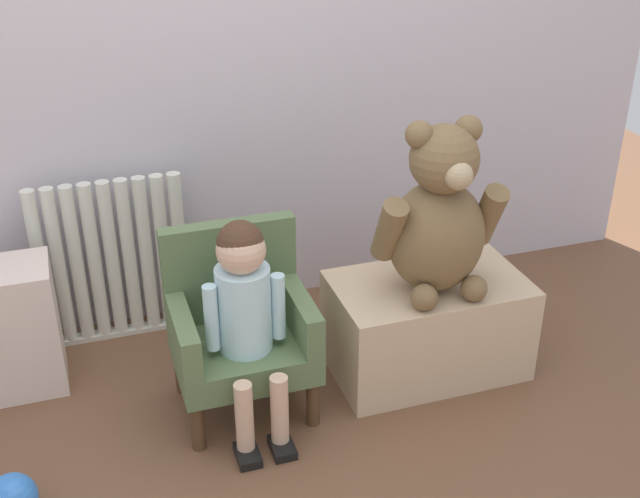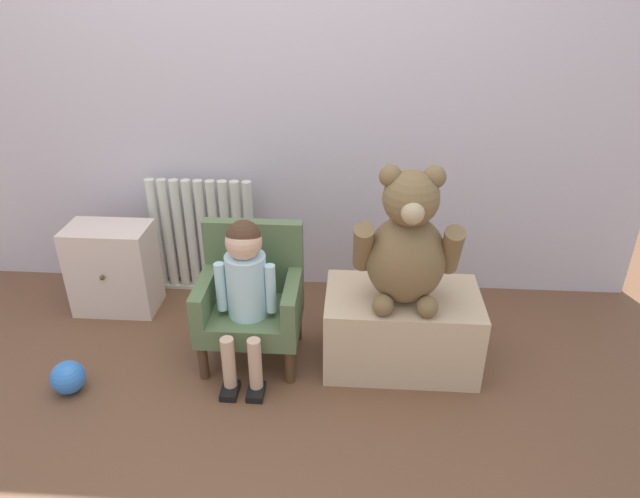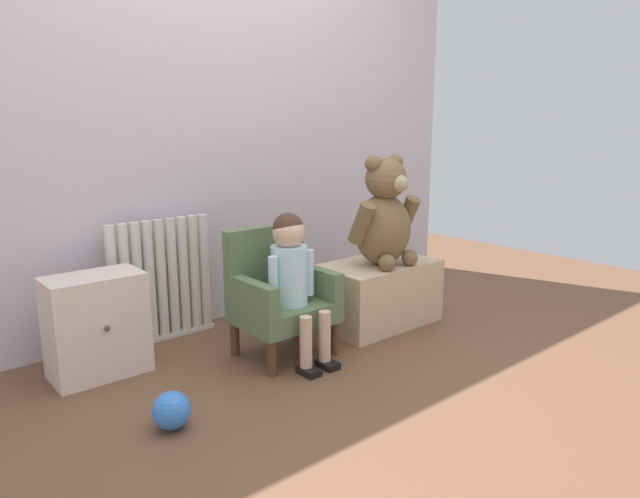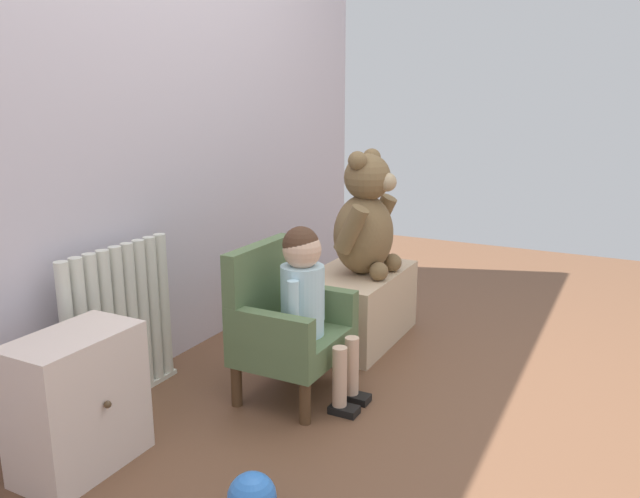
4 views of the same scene
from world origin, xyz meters
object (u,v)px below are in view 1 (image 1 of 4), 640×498
object	(u,v)px
radiator	(112,262)
child_armchair	(239,325)
child_figure	(245,300)
large_teddy_bear	(439,218)
low_bench	(427,325)

from	to	relation	value
radiator	child_armchair	bearing A→B (deg)	-56.84
child_figure	large_teddy_bear	size ratio (longest dim) A/B	1.18
radiator	child_figure	bearing A→B (deg)	-61.37
low_bench	radiator	bearing A→B (deg)	151.12
radiator	child_figure	size ratio (longest dim) A/B	0.90
child_armchair	low_bench	size ratio (longest dim) A/B	0.92
child_armchair	child_figure	distance (m)	0.19
child_figure	large_teddy_bear	distance (m)	0.68
child_figure	radiator	bearing A→B (deg)	118.63
child_armchair	child_figure	bearing A→B (deg)	-90.00
radiator	child_figure	world-z (taller)	child_figure
radiator	large_teddy_bear	distance (m)	1.21
radiator	child_figure	xyz separation A→B (m)	(0.35, -0.64, 0.14)
low_bench	large_teddy_bear	distance (m)	0.44
large_teddy_bear	child_figure	bearing A→B (deg)	-176.39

